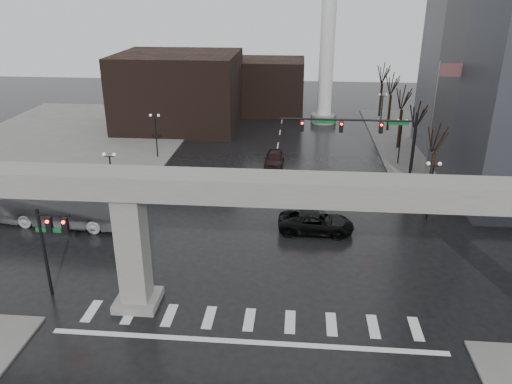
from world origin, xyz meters
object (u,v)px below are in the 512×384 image
signal_mast_arm (371,135)px  far_car (274,158)px  city_bus (60,203)px  pickup_truck (316,222)px

signal_mast_arm → far_car: (-9.02, 7.69, -5.01)m
far_car → city_bus: bearing=-134.9°
far_car → pickup_truck: bearing=-73.8°
signal_mast_arm → city_bus: size_ratio=0.93×
city_bus → far_car: 23.07m
signal_mast_arm → pickup_truck: bearing=-121.3°
pickup_truck → city_bus: city_bus is taller
pickup_truck → city_bus: (-20.80, -0.24, 0.99)m
pickup_truck → far_car: size_ratio=1.24×
signal_mast_arm → pickup_truck: size_ratio=2.03×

